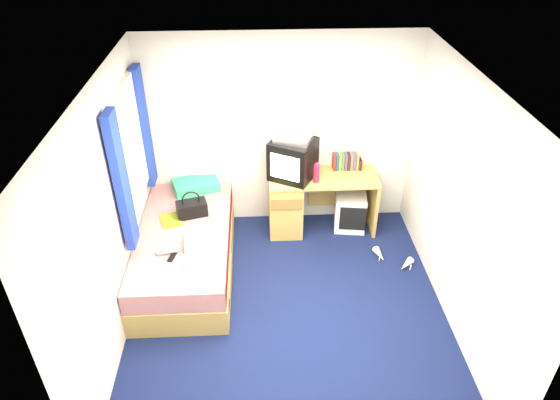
{
  "coord_description": "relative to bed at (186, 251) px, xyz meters",
  "views": [
    {
      "loc": [
        -0.27,
        -3.67,
        3.78
      ],
      "look_at": [
        -0.05,
        0.7,
        0.91
      ],
      "focal_mm": 32.0,
      "sensor_mm": 36.0,
      "label": 1
    }
  ],
  "objects": [
    {
      "name": "towel",
      "position": [
        0.22,
        -0.27,
        0.33
      ],
      "size": [
        0.33,
        0.28,
        0.11
      ],
      "primitive_type": "cube",
      "rotation": [
        0.0,
        0.0,
        -0.01
      ],
      "color": "silver",
      "rests_on": "bed"
    },
    {
      "name": "window_assembly",
      "position": [
        -0.45,
        0.2,
        1.15
      ],
      "size": [
        0.11,
        1.42,
        1.4
      ],
      "color": "silver",
      "rests_on": "room_shell"
    },
    {
      "name": "magazine",
      "position": [
        -0.16,
        0.2,
        0.28
      ],
      "size": [
        0.29,
        0.33,
        0.01
      ],
      "primitive_type": "cube",
      "rotation": [
        0.0,
        0.0,
        0.32
      ],
      "color": "#D4EA1A",
      "rests_on": "bed"
    },
    {
      "name": "room_shell",
      "position": [
        1.1,
        -0.7,
        1.18
      ],
      "size": [
        3.4,
        3.4,
        3.4
      ],
      "color": "white",
      "rests_on": "ground"
    },
    {
      "name": "water_bottle",
      "position": [
        -0.11,
        -0.37,
        0.31
      ],
      "size": [
        0.21,
        0.11,
        0.07
      ],
      "primitive_type": "cylinder",
      "rotation": [
        0.0,
        1.57,
        0.21
      ],
      "color": "#B4BFC6",
      "rests_on": "bed"
    },
    {
      "name": "crt_tv",
      "position": [
        1.24,
        0.74,
        0.72
      ],
      "size": [
        0.63,
        0.62,
        0.47
      ],
      "rotation": [
        0.0,
        0.0,
        -0.5
      ],
      "color": "black",
      "rests_on": "desk"
    },
    {
      "name": "picture_frame",
      "position": [
        2.07,
        0.89,
        0.55
      ],
      "size": [
        0.03,
        0.12,
        0.14
      ],
      "primitive_type": "cube",
      "rotation": [
        0.0,
        0.0,
        0.07
      ],
      "color": "black",
      "rests_on": "desk"
    },
    {
      "name": "pillow",
      "position": [
        0.07,
        0.85,
        0.33
      ],
      "size": [
        0.61,
        0.49,
        0.12
      ],
      "primitive_type": "cube",
      "rotation": [
        0.0,
        0.0,
        0.31
      ],
      "color": "teal",
      "rests_on": "bed"
    },
    {
      "name": "book_row",
      "position": [
        1.89,
        0.9,
        0.58
      ],
      "size": [
        0.31,
        0.13,
        0.2
      ],
      "color": "maroon",
      "rests_on": "desk"
    },
    {
      "name": "remote_control",
      "position": [
        -0.06,
        -0.44,
        0.28
      ],
      "size": [
        0.09,
        0.17,
        0.02
      ],
      "primitive_type": "cube",
      "rotation": [
        0.0,
        0.0,
        -0.25
      ],
      "color": "black",
      "rests_on": "bed"
    },
    {
      "name": "storage_cube",
      "position": [
        1.97,
        0.72,
        -0.03
      ],
      "size": [
        0.42,
        0.42,
        0.47
      ],
      "primitive_type": "cube",
      "rotation": [
        0.0,
        0.0,
        -0.14
      ],
      "color": "white",
      "rests_on": "ground"
    },
    {
      "name": "handbag",
      "position": [
        0.07,
        0.3,
        0.36
      ],
      "size": [
        0.37,
        0.27,
        0.31
      ],
      "rotation": [
        0.0,
        0.0,
        0.27
      ],
      "color": "black",
      "rests_on": "bed"
    },
    {
      "name": "aerosol_can",
      "position": [
        1.47,
        0.76,
        0.58
      ],
      "size": [
        0.06,
        0.06,
        0.19
      ],
      "primitive_type": "cylinder",
      "rotation": [
        0.0,
        0.0,
        0.17
      ],
      "color": "white",
      "rests_on": "desk"
    },
    {
      "name": "desk",
      "position": [
        1.33,
        0.74,
        0.14
      ],
      "size": [
        1.3,
        0.55,
        0.75
      ],
      "color": "tan",
      "rests_on": "ground"
    },
    {
      "name": "bed",
      "position": [
        0.0,
        0.0,
        0.0
      ],
      "size": [
        1.01,
        2.0,
        0.54
      ],
      "color": "tan",
      "rests_on": "ground"
    },
    {
      "name": "ground",
      "position": [
        1.1,
        -0.7,
        -0.27
      ],
      "size": [
        3.4,
        3.4,
        0.0
      ],
      "primitive_type": "plane",
      "color": "#0C1438",
      "rests_on": "ground"
    },
    {
      "name": "pink_water_bottle",
      "position": [
        1.5,
        0.61,
        0.59
      ],
      "size": [
        0.07,
        0.07,
        0.22
      ],
      "primitive_type": "cylinder",
      "rotation": [
        0.0,
        0.0,
        0.01
      ],
      "color": "#D81E45",
      "rests_on": "desk"
    },
    {
      "name": "white_heels",
      "position": [
        2.35,
        -0.01,
        -0.23
      ],
      "size": [
        0.44,
        0.42,
        0.09
      ],
      "color": "silver",
      "rests_on": "ground"
    },
    {
      "name": "colour_swatch_fan",
      "position": [
        0.12,
        -0.63,
        0.28
      ],
      "size": [
        0.2,
        0.2,
        0.01
      ],
      "primitive_type": "cube",
      "rotation": [
        0.0,
        0.0,
        -0.79
      ],
      "color": "yellow",
      "rests_on": "bed"
    },
    {
      "name": "vcr",
      "position": [
        1.24,
        0.74,
        1.0
      ],
      "size": [
        0.48,
        0.42,
        0.08
      ],
      "primitive_type": "cube",
      "rotation": [
        0.0,
        0.0,
        -0.38
      ],
      "color": "silver",
      "rests_on": "crt_tv"
    }
  ]
}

